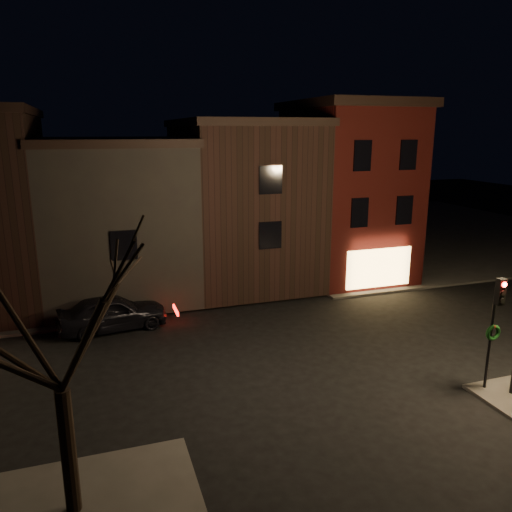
{
  "coord_description": "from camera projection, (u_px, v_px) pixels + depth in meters",
  "views": [
    {
      "loc": [
        -7.07,
        -17.93,
        8.9
      ],
      "look_at": [
        0.09,
        3.51,
        3.2
      ],
      "focal_mm": 35.0,
      "sensor_mm": 36.0,
      "label": 1
    }
  ],
  "objects": [
    {
      "name": "bare_tree_left",
      "position": [
        52.0,
        298.0,
        10.61
      ],
      "size": [
        5.6,
        5.6,
        7.5
      ],
      "color": "black",
      "rests_on": "sidewalk_near_left"
    },
    {
      "name": "ground",
      "position": [
        281.0,
        350.0,
        20.83
      ],
      "size": [
        120.0,
        120.0,
        0.0
      ],
      "primitive_type": "plane",
      "color": "black",
      "rests_on": "ground"
    },
    {
      "name": "traffic_signal",
      "position": [
        496.0,
        317.0,
        16.8
      ],
      "size": [
        0.58,
        0.38,
        4.05
      ],
      "color": "black",
      "rests_on": "sidewalk_near_right"
    },
    {
      "name": "row_building_a",
      "position": [
        241.0,
        201.0,
        29.77
      ],
      "size": [
        7.3,
        10.3,
        9.4
      ],
      "color": "black",
      "rests_on": "ground"
    },
    {
      "name": "parked_car_a",
      "position": [
        113.0,
        312.0,
        22.78
      ],
      "size": [
        5.04,
        2.54,
        1.65
      ],
      "primitive_type": "imported",
      "rotation": [
        0.0,
        0.0,
        1.7
      ],
      "color": "black",
      "rests_on": "ground"
    },
    {
      "name": "corner_building",
      "position": [
        347.0,
        189.0,
        30.68
      ],
      "size": [
        6.5,
        8.5,
        10.5
      ],
      "color": "#460F0C",
      "rests_on": "ground"
    },
    {
      "name": "sidewalk_far_right",
      "position": [
        406.0,
        231.0,
        45.36
      ],
      "size": [
        30.0,
        30.0,
        0.12
      ],
      "primitive_type": "cube",
      "color": "#2D2B28",
      "rests_on": "ground"
    },
    {
      "name": "row_building_b",
      "position": [
        117.0,
        215.0,
        27.67
      ],
      "size": [
        7.8,
        10.3,
        8.4
      ],
      "color": "black",
      "rests_on": "ground"
    }
  ]
}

